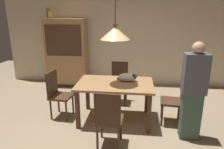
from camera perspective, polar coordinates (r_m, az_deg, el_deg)
name	(u,v)px	position (r m, az deg, el deg)	size (l,w,h in m)	color
ground	(105,132)	(3.73, -2.05, -15.59)	(10.00, 10.00, 0.00)	#998466
back_wall	(118,33)	(5.81, 1.78, 11.40)	(6.40, 0.10, 2.90)	beige
dining_table	(115,88)	(3.84, 0.82, -3.77)	(1.40, 0.90, 0.75)	#A87A4C
chair_left_side	(57,92)	(4.16, -14.89, -4.75)	(0.44, 0.44, 0.93)	#472D1E
chair_near_front	(109,118)	(3.11, -0.93, -11.84)	(0.42, 0.42, 0.93)	#472D1E
chair_far_back	(119,80)	(4.71, 1.96, -1.60)	(0.43, 0.43, 0.93)	#472D1E
chair_right_side	(176,98)	(3.94, 17.43, -6.18)	(0.44, 0.44, 0.93)	#472D1E
cat_sleeping	(128,77)	(3.90, 4.45, -0.72)	(0.39, 0.22, 0.16)	silver
pendant_lamp	(115,33)	(3.61, 0.89, 11.46)	(0.52, 0.52, 1.30)	#E5B775
hutch_bookcase	(67,54)	(5.86, -12.38, 5.52)	(1.12, 0.45, 1.85)	#A87A4C
book_green_slim	(48,13)	(5.91, -17.23, 15.93)	(0.03, 0.20, 0.26)	#427A4C
book_yellow_short	(50,15)	(5.89, -16.72, 15.58)	(0.04, 0.20, 0.18)	gold
person_standing	(193,92)	(3.47, 21.55, -4.64)	(0.36, 0.22, 1.60)	#3D564C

